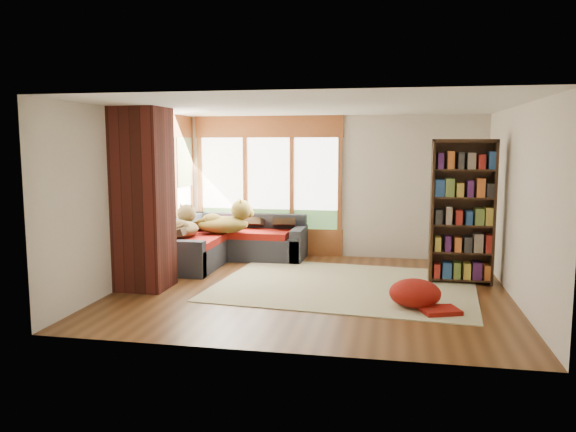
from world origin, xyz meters
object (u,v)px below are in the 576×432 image
at_px(sectional_sofa, 218,244).
at_px(area_rug, 345,285).
at_px(brick_chimney, 143,199).
at_px(pouf, 415,292).
at_px(dog_brindle, 183,223).
at_px(bookshelf, 462,212).
at_px(dog_tan, 228,218).

distance_m(sectional_sofa, area_rug, 2.79).
xyz_separation_m(brick_chimney, pouf, (3.83, -0.25, -1.11)).
bearing_deg(sectional_sofa, dog_brindle, -126.09).
relative_size(sectional_sofa, area_rug, 0.59).
relative_size(sectional_sofa, bookshelf, 1.02).
height_order(sectional_sofa, dog_brindle, dog_brindle).
distance_m(area_rug, dog_brindle, 3.00).
xyz_separation_m(sectional_sofa, pouf, (3.38, -2.30, -0.11)).
bearing_deg(bookshelf, area_rug, -163.05).
bearing_deg(brick_chimney, dog_brindle, 88.20).
relative_size(brick_chimney, sectional_sofa, 1.18).
relative_size(sectional_sofa, pouf, 3.32).
xyz_separation_m(area_rug, dog_brindle, (-2.80, 0.76, 0.76)).
xyz_separation_m(sectional_sofa, dog_brindle, (-0.40, -0.64, 0.46)).
bearing_deg(dog_tan, pouf, -56.25).
relative_size(brick_chimney, area_rug, 0.70).
height_order(sectional_sofa, dog_tan, dog_tan).
bearing_deg(bookshelf, dog_tan, 169.32).
xyz_separation_m(pouf, dog_tan, (-3.16, 2.15, 0.60)).
bearing_deg(brick_chimney, bookshelf, 14.44).
bearing_deg(sectional_sofa, bookshelf, -16.06).
bearing_deg(dog_brindle, pouf, -119.21).
xyz_separation_m(brick_chimney, sectional_sofa, (0.45, 2.05, -1.00)).
bearing_deg(pouf, dog_tan, 145.68).
bearing_deg(pouf, brick_chimney, 176.19).
relative_size(dog_tan, dog_brindle, 1.18).
height_order(brick_chimney, area_rug, brick_chimney).
relative_size(brick_chimney, dog_brindle, 2.94).
bearing_deg(brick_chimney, sectional_sofa, 77.71).
height_order(bookshelf, dog_tan, bookshelf).
height_order(brick_chimney, dog_brindle, brick_chimney).
bearing_deg(area_rug, bookshelf, 16.95).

